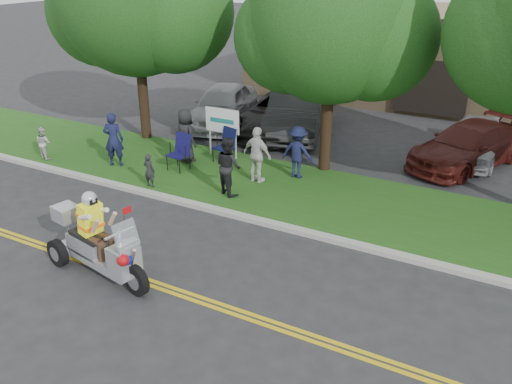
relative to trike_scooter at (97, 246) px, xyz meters
The scene contains 24 objects.
ground 1.80m from the trike_scooter, 24.89° to the left, with size 120.00×120.00×0.00m, color #28282B.
centerline_near 1.66m from the trike_scooter, ahead, with size 60.00×0.10×0.01m, color gold.
centerline_far 1.67m from the trike_scooter, 10.53° to the left, with size 60.00×0.10×0.01m, color gold.
curb 4.09m from the trike_scooter, 68.06° to the left, with size 60.00×0.25×0.12m, color #A8A89E.
grass_verge 6.12m from the trike_scooter, 75.64° to the left, with size 60.00×4.00×0.10m, color #1F5115.
commercial_building 20.03m from the trike_scooter, 79.88° to the left, with size 18.00×8.20×4.00m.
tree_left 10.08m from the trike_scooter, 122.51° to the left, with size 6.62×5.40×7.78m.
tree_mid 9.02m from the trike_scooter, 75.42° to the left, with size 5.88×4.80×7.05m.
business_sign 7.45m from the trike_scooter, 100.77° to the left, with size 1.25×0.06×1.75m.
trike_scooter is the anchor object (origin of this frame).
lawn_chair_a 6.05m from the trike_scooter, 108.91° to the left, with size 0.65×0.68×1.13m.
lawn_chair_b 7.06m from the trike_scooter, 98.62° to the left, with size 0.73×0.75×1.11m.
spectator_adult_left 6.36m from the trike_scooter, 128.89° to the left, with size 0.63×0.42×1.74m, color #161A3D.
spectator_adult_mid 4.82m from the trike_scooter, 85.69° to the left, with size 0.81×0.63×1.66m, color black.
spectator_adult_right 5.99m from the trike_scooter, 83.68° to the left, with size 0.99×0.41×1.69m, color silver.
spectator_chair_a 7.03m from the trike_scooter, 77.24° to the left, with size 1.03×0.59×1.60m, color #151A3C.
spectator_chair_b 6.74m from the trike_scooter, 109.16° to the left, with size 0.85×0.55×1.74m, color black.
child_left 4.52m from the trike_scooter, 114.93° to the left, with size 0.37×0.24×1.00m, color black.
child_right 7.78m from the trike_scooter, 146.41° to the left, with size 0.52×0.41×1.08m, color #B9B8B2.
parked_car_far_left 11.23m from the trike_scooter, 108.11° to the left, with size 1.92×4.77×1.63m, color #A1A2A8.
parked_car_left 11.18m from the trike_scooter, 92.51° to the left, with size 1.89×5.42×1.79m, color #2A2A2C.
parked_car_mid 11.00m from the trike_scooter, 95.16° to the left, with size 2.50×5.43×1.51m, color black.
parked_car_right 12.14m from the trike_scooter, 61.08° to the left, with size 1.92×4.72×1.37m, color #491511.
parked_car_far_right 12.85m from the trike_scooter, 62.43° to the left, with size 1.65×4.09×1.39m, color #9E9FA5.
Camera 1 is at (6.33, -7.90, 6.41)m, focal length 38.00 mm.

